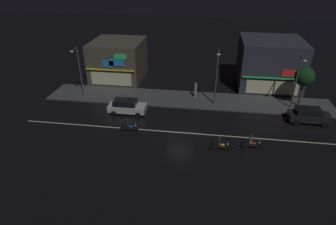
% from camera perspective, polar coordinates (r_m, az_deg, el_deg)
% --- Properties ---
extents(ground_plane, '(140.00, 140.00, 0.00)m').
position_cam_1_polar(ground_plane, '(30.15, 2.36, -3.95)').
color(ground_plane, black).
extents(lane_divider_stripe, '(33.87, 0.16, 0.01)m').
position_cam_1_polar(lane_divider_stripe, '(30.14, 2.36, -3.94)').
color(lane_divider_stripe, beige).
rests_on(lane_divider_stripe, ground).
extents(sidewalk_far, '(35.65, 4.97, 0.14)m').
position_cam_1_polar(sidewalk_far, '(37.13, 3.70, 2.58)').
color(sidewalk_far, '#424447').
rests_on(sidewalk_far, ground).
extents(storefront_left_block, '(8.11, 8.34, 6.48)m').
position_cam_1_polar(storefront_left_block, '(42.83, 19.23, 9.11)').
color(storefront_left_block, '#2D333D').
rests_on(storefront_left_block, ground).
extents(storefront_center_block, '(7.11, 7.71, 5.62)m').
position_cam_1_polar(storefront_center_block, '(43.88, -9.70, 10.10)').
color(storefront_center_block, '#4C443A').
rests_on(storefront_center_block, ground).
extents(streetlamp_west, '(0.44, 1.64, 6.41)m').
position_cam_1_polar(streetlamp_west, '(37.97, -17.08, 8.32)').
color(streetlamp_west, '#47494C').
rests_on(streetlamp_west, sidewalk_far).
extents(streetlamp_mid, '(0.44, 1.64, 6.77)m').
position_cam_1_polar(streetlamp_mid, '(34.46, 9.53, 7.57)').
color(streetlamp_mid, '#47494C').
rests_on(streetlamp_mid, sidewalk_far).
extents(streetlamp_east, '(0.44, 1.64, 6.39)m').
position_cam_1_polar(streetlamp_east, '(36.21, 24.03, 6.17)').
color(streetlamp_east, '#47494C').
rests_on(streetlamp_east, sidewalk_far).
extents(pedestrian_on_sidewalk, '(0.37, 0.37, 1.94)m').
position_cam_1_polar(pedestrian_on_sidewalk, '(37.45, 5.39, 4.37)').
color(pedestrian_on_sidewalk, gray).
rests_on(pedestrian_on_sidewalk, sidewalk_far).
extents(street_tree, '(2.26, 2.26, 4.88)m').
position_cam_1_polar(street_tree, '(37.30, 25.18, 6.36)').
color(street_tree, '#473323').
rests_on(street_tree, sidewalk_far).
extents(parked_car_near_kerb, '(4.30, 1.98, 1.67)m').
position_cam_1_polar(parked_car_near_kerb, '(33.82, -8.07, 1.20)').
color(parked_car_near_kerb, silver).
rests_on(parked_car_near_kerb, ground).
extents(parked_car_trailing, '(4.30, 1.98, 1.67)m').
position_cam_1_polar(parked_car_trailing, '(35.08, 25.87, -0.48)').
color(parked_car_trailing, black).
rests_on(parked_car_trailing, ground).
extents(motorcycle_lead, '(1.90, 0.60, 1.52)m').
position_cam_1_polar(motorcycle_lead, '(27.56, 10.09, -6.19)').
color(motorcycle_lead, black).
rests_on(motorcycle_lead, ground).
extents(motorcycle_following, '(1.90, 0.60, 1.52)m').
position_cam_1_polar(motorcycle_following, '(28.42, 15.98, -5.79)').
color(motorcycle_following, black).
rests_on(motorcycle_following, ground).
extents(motorcycle_opposite_lane, '(1.90, 0.60, 1.52)m').
position_cam_1_polar(motorcycle_opposite_lane, '(30.23, -7.71, -2.70)').
color(motorcycle_opposite_lane, black).
rests_on(motorcycle_opposite_lane, ground).
extents(traffic_cone, '(0.36, 0.36, 0.55)m').
position_cam_1_polar(traffic_cone, '(35.58, -10.84, 1.30)').
color(traffic_cone, orange).
rests_on(traffic_cone, ground).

